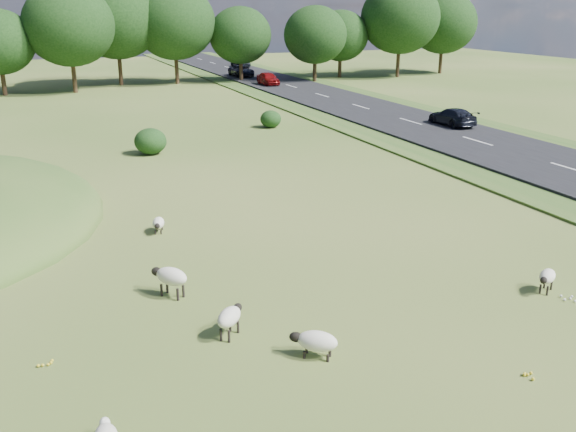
% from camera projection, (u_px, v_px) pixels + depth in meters
% --- Properties ---
extents(ground, '(160.00, 160.00, 0.00)m').
position_uv_depth(ground, '(156.00, 158.00, 37.95)').
color(ground, '#375B1C').
rests_on(ground, ground).
extents(road, '(8.00, 150.00, 0.25)m').
position_uv_depth(road, '(372.00, 111.00, 53.79)').
color(road, black).
rests_on(road, ground).
extents(treeline, '(96.28, 14.66, 11.70)m').
position_uv_depth(treeline, '(78.00, 26.00, 66.78)').
color(treeline, black).
rests_on(treeline, ground).
extents(shrubs, '(26.56, 12.90, 1.58)m').
position_uv_depth(shrubs, '(121.00, 132.00, 41.89)').
color(shrubs, black).
rests_on(shrubs, ground).
extents(sheep_0, '(1.03, 0.84, 0.74)m').
position_uv_depth(sheep_0, '(547.00, 277.00, 20.00)').
color(sheep_0, beige).
rests_on(sheep_0, ground).
extents(sheep_1, '(1.06, 1.10, 0.85)m').
position_uv_depth(sheep_1, '(230.00, 317.00, 17.28)').
color(sheep_1, beige).
rests_on(sheep_1, ground).
extents(sheep_2, '(0.69, 1.09, 0.60)m').
position_uv_depth(sheep_2, '(158.00, 223.00, 25.34)').
color(sheep_2, beige).
rests_on(sheep_2, ground).
extents(sheep_3, '(1.15, 1.29, 0.96)m').
position_uv_depth(sheep_3, '(171.00, 276.00, 19.65)').
color(sheep_3, beige).
rests_on(sheep_3, ground).
extents(sheep_4, '(1.25, 1.08, 0.73)m').
position_uv_depth(sheep_4, '(316.00, 341.00, 16.28)').
color(sheep_4, beige).
rests_on(sheep_4, ground).
extents(car_0, '(1.75, 4.31, 1.25)m').
position_uv_depth(car_0, '(452.00, 117.00, 46.69)').
color(car_0, black).
rests_on(car_0, road).
extents(car_3, '(1.61, 4.01, 1.37)m').
position_uv_depth(car_3, '(268.00, 78.00, 70.64)').
color(car_3, maroon).
rests_on(car_3, road).
extents(car_4, '(1.90, 4.69, 1.36)m').
position_uv_depth(car_4, '(241.00, 62.00, 91.13)').
color(car_4, black).
rests_on(car_4, road).
extents(car_5, '(2.21, 4.80, 1.33)m').
position_uv_depth(car_5, '(241.00, 71.00, 79.12)').
color(car_5, black).
rests_on(car_5, road).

